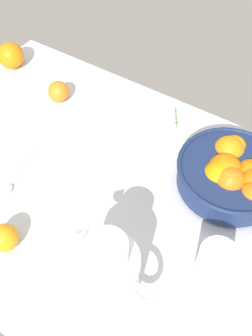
% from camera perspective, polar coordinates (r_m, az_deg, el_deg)
% --- Properties ---
extents(ground_plane, '(1.32, 0.81, 0.03)m').
position_cam_1_polar(ground_plane, '(0.97, -1.13, -4.61)').
color(ground_plane, silver).
extents(fruit_bowl, '(0.28, 0.28, 0.10)m').
position_cam_1_polar(fruit_bowl, '(0.98, 15.74, -0.88)').
color(fruit_bowl, navy).
rests_on(fruit_bowl, ground_plane).
extents(juice_pitcher, '(0.17, 0.13, 0.20)m').
position_cam_1_polar(juice_pitcher, '(0.78, -2.60, -15.68)').
color(juice_pitcher, white).
rests_on(juice_pitcher, ground_plane).
extents(juice_glass, '(0.08, 0.08, 0.10)m').
position_cam_1_polar(juice_glass, '(0.84, 13.34, -14.14)').
color(juice_glass, white).
rests_on(juice_glass, ground_plane).
extents(loose_orange_0, '(0.06, 0.06, 0.06)m').
position_cam_1_polar(loose_orange_0, '(0.90, -17.96, -10.00)').
color(loose_orange_0, orange).
rests_on(loose_orange_0, ground_plane).
extents(loose_orange_1, '(0.09, 0.09, 0.09)m').
position_cam_1_polar(loose_orange_1, '(1.37, -17.05, 15.98)').
color(loose_orange_1, orange).
rests_on(loose_orange_1, ground_plane).
extents(loose_orange_2, '(0.07, 0.07, 0.07)m').
position_cam_1_polar(loose_orange_2, '(1.20, -10.17, 11.35)').
color(loose_orange_2, orange).
rests_on(loose_orange_2, ground_plane).
extents(spoon, '(0.06, 0.16, 0.01)m').
position_cam_1_polar(spoon, '(1.03, -16.49, -1.49)').
color(spoon, silver).
rests_on(spoon, ground_plane).
extents(herb_sprig_0, '(0.05, 0.08, 0.01)m').
position_cam_1_polar(herb_sprig_0, '(1.15, 7.61, 7.68)').
color(herb_sprig_0, '#507731').
rests_on(herb_sprig_0, ground_plane).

